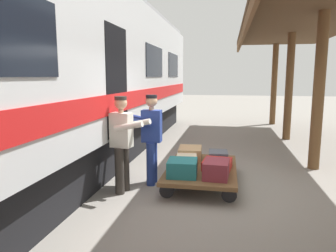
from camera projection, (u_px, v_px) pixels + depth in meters
name	position (u px, v px, depth m)	size (l,w,h in m)	color
ground_plane	(221.00, 189.00, 5.79)	(60.00, 60.00, 0.00)	gray
train_car	(43.00, 75.00, 6.10)	(3.03, 17.51, 4.00)	silver
luggage_cart	(202.00, 170.00, 6.04)	(1.30, 2.10, 0.32)	brown
suitcase_red_plastic	(217.00, 164.00, 5.96)	(0.52, 0.58, 0.16)	#AD231E
suitcase_cream_canvas	(187.00, 161.00, 6.07)	(0.39, 0.59, 0.20)	beige
suitcase_burgundy_valise	(216.00, 169.00, 5.39)	(0.41, 0.56, 0.29)	maroon
suitcase_slate_roller	(218.00, 156.00, 6.52)	(0.38, 0.48, 0.19)	#4C515B
suitcase_tan_vintage	(190.00, 153.00, 6.62)	(0.47, 0.61, 0.25)	tan
suitcase_teal_softside	(182.00, 168.00, 5.50)	(0.50, 0.52, 0.28)	#1E666B
porter_in_overalls	(151.00, 136.00, 5.95)	(0.67, 0.42, 1.70)	navy
porter_by_door	(123.00, 141.00, 5.49)	(0.71, 0.50, 1.70)	#332D28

